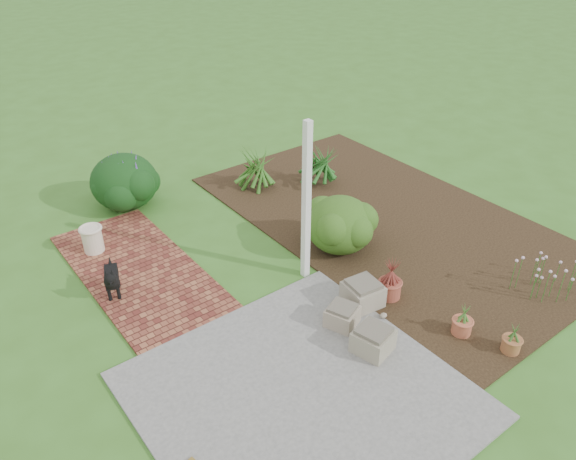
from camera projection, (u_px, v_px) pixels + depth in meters
ground at (294, 285)px, 8.42m from camera, size 80.00×80.00×0.00m
concrete_patio at (301, 395)px, 6.58m from camera, size 3.50×3.50×0.04m
brick_path at (138, 270)px, 8.71m from camera, size 1.60×3.50×0.04m
garden_bed at (386, 219)px, 10.04m from camera, size 4.00×7.00×0.03m
veranda_post at (306, 204)px, 7.99m from camera, size 0.10×0.10×2.50m
stone_trough_near at (373, 341)px, 7.12m from camera, size 0.54×0.54×0.30m
stone_trough_mid at (363, 294)px, 7.91m from camera, size 0.53×0.53×0.32m
stone_trough_far at (342, 316)px, 7.55m from camera, size 0.50×0.50×0.26m
black_dog at (111, 278)px, 7.98m from camera, size 0.34×0.59×0.53m
cream_ceramic_urn at (93, 239)px, 9.03m from camera, size 0.40×0.40×0.43m
evergreen_shrub at (340, 223)px, 8.99m from camera, size 1.32×1.32×0.93m
agapanthus_clump_back at (319, 161)px, 10.96m from camera, size 1.16×1.16×0.96m
agapanthus_clump_front at (254, 166)px, 10.85m from camera, size 1.03×1.03×0.91m
pink_flower_patch at (551, 277)px, 8.07m from camera, size 1.11×1.11×0.55m
terracotta_pot_bronze at (390, 289)px, 8.08m from camera, size 0.42×0.42×0.26m
terracotta_pot_small_left at (462, 326)px, 7.43m from camera, size 0.31×0.31×0.21m
terracotta_pot_small_right at (511, 345)px, 7.14m from camera, size 0.27×0.27×0.20m
purple_flowering_bush at (124, 180)px, 10.25m from camera, size 1.36×1.36×1.03m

